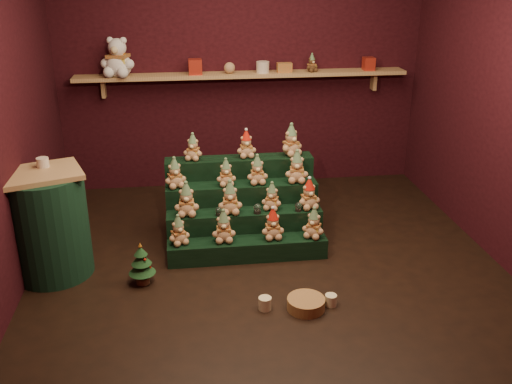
{
  "coord_description": "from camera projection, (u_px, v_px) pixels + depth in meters",
  "views": [
    {
      "loc": [
        -0.67,
        -4.3,
        2.46
      ],
      "look_at": [
        -0.07,
        0.25,
        0.58
      ],
      "focal_mm": 40.0,
      "sensor_mm": 36.0,
      "label": 1
    }
  ],
  "objects": [
    {
      "name": "wicker_basket",
      "position": [
        306.0,
        304.0,
        4.31
      ],
      "size": [
        0.37,
        0.37,
        0.09
      ],
      "primitive_type": "cylinder",
      "rotation": [
        0.0,
        0.0,
        0.35
      ],
      "color": "#A46E42",
      "rests_on": "ground"
    },
    {
      "name": "teddy_11",
      "position": [
        297.0,
        167.0,
        5.25
      ],
      "size": [
        0.24,
        0.22,
        0.3
      ],
      "primitive_type": null,
      "rotation": [
        0.0,
        0.0,
        -0.15
      ],
      "color": "tan",
      "rests_on": "riser_tier_midback"
    },
    {
      "name": "riser_tier_midback",
      "position": [
        242.0,
        210.0,
        5.36
      ],
      "size": [
        1.4,
        0.22,
        0.54
      ],
      "primitive_type": "cube",
      "color": "black",
      "rests_on": "ground"
    },
    {
      "name": "scarf_gift_box",
      "position": [
        284.0,
        68.0,
        6.19
      ],
      "size": [
        0.16,
        0.1,
        0.1
      ],
      "primitive_type": "cube",
      "color": "#D7511E",
      "rests_on": "back_shelf"
    },
    {
      "name": "teddy_5",
      "position": [
        230.0,
        197.0,
        5.04
      ],
      "size": [
        0.22,
        0.2,
        0.3
      ],
      "primitive_type": null,
      "rotation": [
        0.0,
        0.0,
        -0.04
      ],
      "color": "tan",
      "rests_on": "riser_tier_midfront"
    },
    {
      "name": "back_shelf",
      "position": [
        243.0,
        75.0,
        6.18
      ],
      "size": [
        3.6,
        0.26,
        0.24
      ],
      "color": "tan",
      "rests_on": "ground"
    },
    {
      "name": "teddy_4",
      "position": [
        186.0,
        199.0,
        5.0
      ],
      "size": [
        0.22,
        0.2,
        0.3
      ],
      "primitive_type": null,
      "rotation": [
        0.0,
        0.0,
        -0.04
      ],
      "color": "tan",
      "rests_on": "riser_tier_midfront"
    },
    {
      "name": "gift_tin_cream",
      "position": [
        263.0,
        67.0,
        6.16
      ],
      "size": [
        0.14,
        0.14,
        0.12
      ],
      "primitive_type": "cylinder",
      "color": "beige",
      "rests_on": "back_shelf"
    },
    {
      "name": "mini_christmas_tree",
      "position": [
        142.0,
        264.0,
        4.6
      ],
      "size": [
        0.22,
        0.22,
        0.37
      ],
      "rotation": [
        0.0,
        0.0,
        -0.25
      ],
      "color": "#4D2D1B",
      "rests_on": "ground"
    },
    {
      "name": "teddy_3",
      "position": [
        314.0,
        223.0,
        5.0
      ],
      "size": [
        0.26,
        0.25,
        0.27
      ],
      "primitive_type": null,
      "rotation": [
        0.0,
        0.0,
        -0.55
      ],
      "color": "tan",
      "rests_on": "riser_tier_front"
    },
    {
      "name": "front_wall",
      "position": [
        339.0,
        216.0,
        2.54
      ],
      "size": [
        4.0,
        0.1,
        2.8
      ],
      "primitive_type": "cube",
      "color": "black",
      "rests_on": "ground"
    },
    {
      "name": "mug_right",
      "position": [
        331.0,
        300.0,
        4.36
      ],
      "size": [
        0.09,
        0.09,
        0.09
      ],
      "primitive_type": "cylinder",
      "color": "beige",
      "rests_on": "ground"
    },
    {
      "name": "snow_globe_c",
      "position": [
        298.0,
        207.0,
        5.11
      ],
      "size": [
        0.06,
        0.06,
        0.08
      ],
      "color": "black",
      "rests_on": "riser_tier_midfront"
    },
    {
      "name": "teddy_12",
      "position": [
        193.0,
        147.0,
        5.29
      ],
      "size": [
        0.22,
        0.21,
        0.25
      ],
      "primitive_type": null,
      "rotation": [
        0.0,
        0.0,
        -0.32
      ],
      "color": "tan",
      "rests_on": "riser_tier_back"
    },
    {
      "name": "mug_left",
      "position": [
        265.0,
        303.0,
        4.31
      ],
      "size": [
        0.1,
        0.1,
        0.1
      ],
      "primitive_type": "cylinder",
      "color": "beige",
      "rests_on": "ground"
    },
    {
      "name": "brown_bear",
      "position": [
        312.0,
        63.0,
        6.2
      ],
      "size": [
        0.17,
        0.16,
        0.19
      ],
      "primitive_type": null,
      "rotation": [
        0.0,
        0.0,
        0.37
      ],
      "color": "#4D3419",
      "rests_on": "back_shelf"
    },
    {
      "name": "back_wall",
      "position": [
        241.0,
        63.0,
        6.31
      ],
      "size": [
        4.0,
        0.1,
        2.8
      ],
      "primitive_type": "cube",
      "color": "black",
      "rests_on": "ground"
    },
    {
      "name": "side_table",
      "position": [
        49.0,
        224.0,
        4.66
      ],
      "size": [
        0.73,
        0.67,
        0.91
      ],
      "rotation": [
        0.0,
        0.0,
        0.34
      ],
      "color": "tan",
      "rests_on": "ground"
    },
    {
      "name": "teddy_6",
      "position": [
        272.0,
        196.0,
        5.12
      ],
      "size": [
        0.23,
        0.22,
        0.25
      ],
      "primitive_type": null,
      "rotation": [
        0.0,
        0.0,
        -0.41
      ],
      "color": "tan",
      "rests_on": "riser_tier_midfront"
    },
    {
      "name": "riser_tier_front",
      "position": [
        248.0,
        249.0,
        5.03
      ],
      "size": [
        1.4,
        0.22,
        0.18
      ],
      "primitive_type": "cube",
      "color": "black",
      "rests_on": "ground"
    },
    {
      "name": "teddy_9",
      "position": [
        226.0,
        172.0,
        5.18
      ],
      "size": [
        0.19,
        0.17,
        0.25
      ],
      "primitive_type": null,
      "rotation": [
        0.0,
        0.0,
        0.06
      ],
      "color": "tan",
      "rests_on": "riser_tier_midback"
    },
    {
      "name": "shelf_plush_ball",
      "position": [
        229.0,
        68.0,
        6.11
      ],
      "size": [
        0.12,
        0.12,
        0.12
      ],
      "primitive_type": "sphere",
      "color": "tan",
      "rests_on": "back_shelf"
    },
    {
      "name": "teddy_14",
      "position": [
        291.0,
        140.0,
        5.41
      ],
      "size": [
        0.28,
        0.27,
        0.3
      ],
      "primitive_type": null,
      "rotation": [
        0.0,
        0.0,
        0.45
      ],
      "color": "tan",
      "rests_on": "riser_tier_back"
    },
    {
      "name": "teddy_8",
      "position": [
        175.0,
        173.0,
        5.13
      ],
      "size": [
        0.24,
        0.23,
        0.28
      ],
      "primitive_type": null,
      "rotation": [
        0.0,
        0.0,
        0.31
      ],
      "color": "tan",
      "rests_on": "riser_tier_midback"
    },
    {
      "name": "riser_tier_back",
      "position": [
        239.0,
        193.0,
        5.53
      ],
      "size": [
        1.4,
        0.22,
        0.72
      ],
      "primitive_type": "cube",
      "color": "black",
      "rests_on": "ground"
    },
    {
      "name": "riser_tier_midfront",
      "position": [
        245.0,
        229.0,
        5.19
      ],
      "size": [
        1.4,
        0.22,
        0.36
      ],
      "primitive_type": "cube",
      "color": "black",
      "rests_on": "ground"
    },
    {
      "name": "gift_tin_red_b",
      "position": [
        369.0,
        64.0,
        6.29
      ],
      "size": [
        0.12,
        0.12,
        0.14
      ],
      "primitive_type": "cube",
      "color": "#AE2A1A",
      "rests_on": "back_shelf"
    },
    {
      "name": "teddy_2",
      "position": [
        273.0,
        224.0,
        4.98
      ],
      "size": [
        0.21,
        0.19,
        0.28
      ],
      "primitive_type": null,
      "rotation": [
        0.0,
        0.0,
        0.04
      ],
      "color": "tan",
      "rests_on": "riser_tier_front"
    },
    {
      "name": "table_ornament",
      "position": [
        43.0,
        162.0,
        4.56
      ],
      "size": [
        0.1,
        0.1,
        0.08
      ],
      "primitive_type": "cylinder",
      "color": "beige",
      "rests_on": "side_table"
    },
    {
      "name": "gift_tin_red_a",
      "position": [
        195.0,
        67.0,
        6.06
      ],
      "size": [
        0.14,
        0.14,
        0.16
      ],
      "primitive_type": "cube",
      "color": "#AE2A1A",
      "rests_on": "back_shelf"
    },
    {
      "name": "teddy_10",
      "position": [
        257.0,
        170.0,
        5.22
      ],
      "size": [
        0.2,
        0.18,
        0.27
      ],
      "primitive_type": null,
      "rotation": [
        0.0,
        0.0,
        0.03
      ],
      "color": "tan",
      "rests_on": "riser_tier_midback"
    },
    {
      "name": "white_bear",
      "position": [
        118.0,
        52.0,
        5.89
      ],
      "size": [
        0.44,
        0.41,
        0.51
      ],
      "primitive_type": null,
      "rotation": [
        0.0,
        0.0,
        -0.27
      ],
      "color": "silver",
      "rests_on": "back_shelf"
    },
    {
      "name": "snow_globe_b",
      "position": [
        257.0,
        209.0,
        5.07
      ],
      "size": [
        0.07,
        0.07,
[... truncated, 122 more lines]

